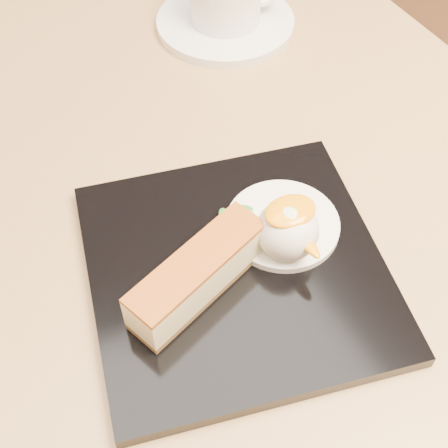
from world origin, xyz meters
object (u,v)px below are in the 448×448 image
table (137,312)px  cheesecake (198,275)px  ice_cream_scoop (287,230)px  saucer (225,23)px  dessert_plate (236,270)px

table → cheesecake: (0.02, -0.10, 0.19)m
ice_cream_scoop → saucer: size_ratio=0.32×
saucer → ice_cream_scoop: bearing=-110.2°
table → ice_cream_scoop: ice_cream_scoop is taller
cheesecake → saucer: cheesecake is taller
table → ice_cream_scoop: (0.10, -0.10, 0.19)m
dessert_plate → ice_cream_scoop: 0.05m
table → saucer: size_ratio=5.33×
ice_cream_scoop → dessert_plate: bearing=172.9°
saucer → table: bearing=-137.3°
table → dessert_plate: bearing=-58.7°
dessert_plate → saucer: size_ratio=1.47×
table → saucer: bearing=42.7°
table → cheesecake: 0.21m
table → saucer: saucer is taller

